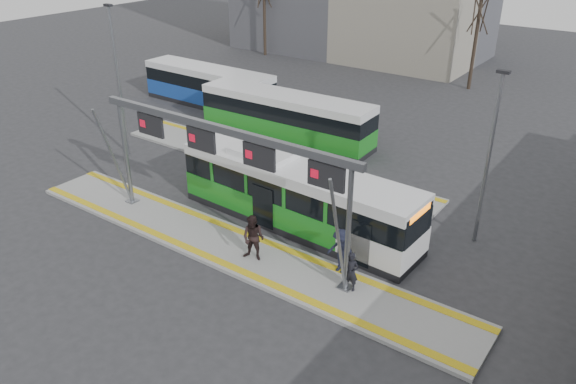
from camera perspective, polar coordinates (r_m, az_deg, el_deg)
name	(u,v)px	position (r m, az deg, el deg)	size (l,w,h in m)	color
ground	(229,248)	(24.05, -5.97, -5.72)	(120.00, 120.00, 0.00)	#2D2D30
platform_main	(229,247)	(24.01, -5.98, -5.57)	(22.00, 3.00, 0.15)	gray
platform_second	(269,163)	(31.72, -1.94, 2.94)	(20.00, 3.00, 0.15)	gray
tactile_main	(229,245)	(23.96, -5.99, -5.40)	(22.00, 2.65, 0.02)	gold
tactile_second	(281,155)	(32.53, -0.71, 3.74)	(20.00, 0.35, 0.02)	gold
gantry	(222,151)	(22.45, -6.73, 4.16)	(13.00, 1.68, 5.20)	slate
hero_bus	(297,196)	(24.95, 0.88, -0.40)	(11.77, 2.95, 3.21)	black
bg_bus_green	(286,117)	(35.01, -0.22, 7.63)	(11.48, 2.79, 2.85)	black
bg_bus_blue	(209,87)	(41.87, -8.05, 10.52)	(10.67, 2.44, 2.78)	black
passenger_a	(351,272)	(20.98, 6.44, -8.06)	(0.57, 0.37, 1.56)	black
passenger_b	(253,238)	(22.51, -3.53, -4.69)	(0.95, 0.74, 1.96)	black
passenger_c	(341,251)	(21.82, 5.42, -6.00)	(1.21, 0.70, 1.87)	black
tree_mid	(480,13)	(46.96, 18.88, 16.84)	(1.40, 1.40, 7.78)	#382B21
lamp_west	(118,79)	(33.11, -16.87, 10.94)	(0.50, 0.25, 8.47)	slate
lamp_east	(489,156)	(24.03, 19.73, 3.45)	(0.50, 0.25, 7.48)	slate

